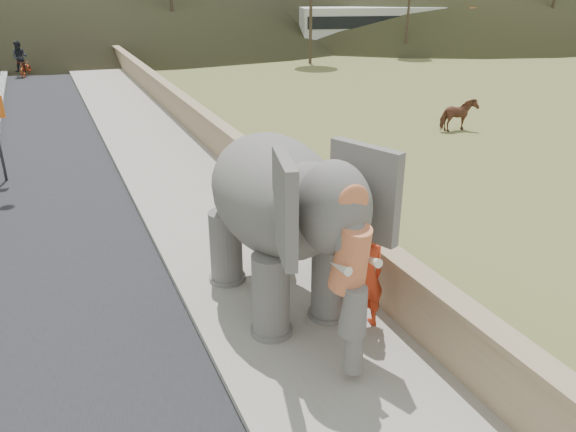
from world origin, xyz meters
name	(u,v)px	position (x,y,z in m)	size (l,w,h in m)	color
ground	(357,410)	(0.00, 0.00, 0.00)	(160.00, 160.00, 0.00)	olive
walkway	(179,178)	(0.00, 10.00, 0.07)	(3.00, 120.00, 0.15)	#9E9687
parapet	(234,155)	(1.65, 10.00, 0.55)	(0.30, 120.00, 1.10)	tan
cow	(458,115)	(10.80, 11.27, 0.59)	(0.64, 1.40, 1.18)	brown
distant_car	(324,38)	(18.15, 36.60, 0.72)	(1.70, 4.23, 1.44)	#AEB0B5
bus_white	(371,28)	(21.13, 34.39, 1.55)	(2.50, 11.00, 3.10)	beige
bus_orange	(516,26)	(33.24, 31.69, 1.55)	(2.50, 11.00, 3.10)	#C46422
elephant_and_man	(276,218)	(0.02, 2.87, 1.65)	(2.46, 4.31, 3.03)	slate
motorcyclist	(23,63)	(-3.90, 30.92, 0.79)	(1.23, 1.85, 1.99)	#962C0D
trees	(138,3)	(2.67, 29.70, 3.88)	(48.78, 44.97, 8.92)	#473828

